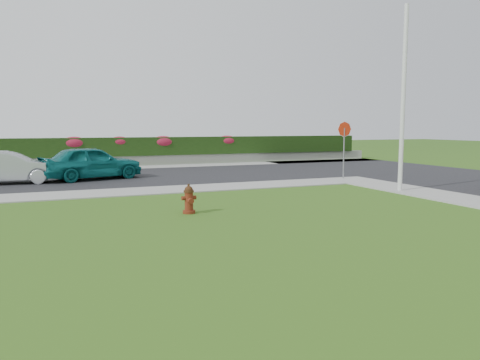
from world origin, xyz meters
name	(u,v)px	position (x,y,z in m)	size (l,w,h in m)	color
ground	(334,242)	(0.00, 0.00, 0.00)	(120.00, 120.00, 0.00)	black
street_far	(57,180)	(-5.00, 14.00, 0.02)	(26.00, 8.00, 0.04)	black
sidewalk_far	(28,197)	(-6.00, 9.00, 0.02)	(24.00, 2.00, 0.04)	gray
curb_corner	(353,180)	(7.00, 9.00, 0.02)	(2.00, 2.00, 0.04)	gray
sidewalk_beyond	(130,168)	(-1.00, 19.00, 0.02)	(34.00, 2.00, 0.04)	gray
retaining_wall	(126,161)	(-1.00, 20.50, 0.30)	(34.00, 0.40, 0.60)	gray
hedge	(125,147)	(-1.00, 20.60, 1.15)	(32.00, 0.90, 1.10)	black
fire_hydrant	(189,199)	(-1.83, 4.25, 0.38)	(0.41, 0.39, 0.80)	#4D190C
sedan_teal	(91,163)	(-3.56, 13.48, 0.78)	(1.74, 4.33, 1.47)	#0C6261
sedan_silver	(9,167)	(-6.80, 13.18, 0.70)	(1.39, 4.00, 1.32)	#ABAFB3
utility_pole	(403,100)	(6.48, 5.46, 3.30)	(0.16, 0.16, 6.60)	silver
stop_sign	(344,136)	(6.93, 9.61, 1.92)	(0.71, 0.06, 2.59)	slate
flower_clump_c	(74,143)	(-3.87, 20.50, 1.42)	(1.43, 0.92, 0.72)	#B71F37
flower_clump_d	(120,142)	(-1.32, 20.50, 1.45)	(1.25, 0.80, 0.63)	#B71F37
flower_clump_e	(163,142)	(1.30, 20.50, 1.41)	(1.45, 0.93, 0.72)	#B71F37
flower_clump_f	(227,141)	(5.50, 20.50, 1.44)	(1.33, 0.85, 0.66)	#B71F37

